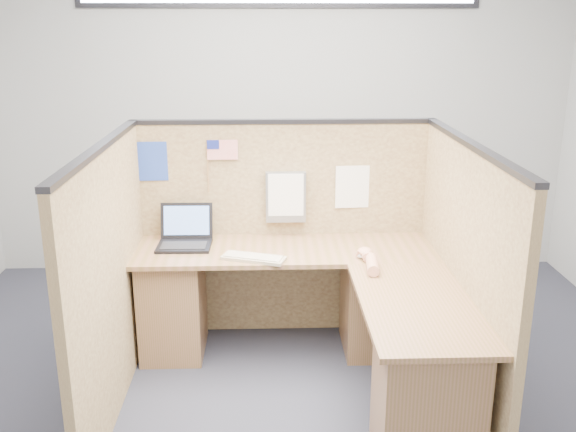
{
  "coord_description": "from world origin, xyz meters",
  "views": [
    {
      "loc": [
        -0.12,
        -3.28,
        2.15
      ],
      "look_at": [
        0.01,
        0.5,
        1.01
      ],
      "focal_mm": 40.0,
      "sensor_mm": 36.0,
      "label": 1
    }
  ],
  "objects_px": {
    "laptop": "(185,235)",
    "keyboard": "(254,258)",
    "mouse": "(365,255)",
    "l_desk": "(317,321)"
  },
  "relations": [
    {
      "from": "keyboard",
      "to": "mouse",
      "type": "xyz_separation_m",
      "value": [
        0.7,
        -0.0,
        0.01
      ]
    },
    {
      "from": "keyboard",
      "to": "mouse",
      "type": "distance_m",
      "value": 0.7
    },
    {
      "from": "l_desk",
      "to": "keyboard",
      "type": "distance_m",
      "value": 0.55
    },
    {
      "from": "laptop",
      "to": "keyboard",
      "type": "xyz_separation_m",
      "value": [
        0.46,
        -0.31,
        -0.05
      ]
    },
    {
      "from": "l_desk",
      "to": "keyboard",
      "type": "xyz_separation_m",
      "value": [
        -0.39,
        0.19,
        0.35
      ]
    },
    {
      "from": "laptop",
      "to": "keyboard",
      "type": "distance_m",
      "value": 0.56
    },
    {
      "from": "keyboard",
      "to": "laptop",
      "type": "bearing_deg",
      "value": 164.81
    },
    {
      "from": "mouse",
      "to": "laptop",
      "type": "bearing_deg",
      "value": 164.91
    },
    {
      "from": "l_desk",
      "to": "laptop",
      "type": "height_order",
      "value": "laptop"
    },
    {
      "from": "laptop",
      "to": "mouse",
      "type": "bearing_deg",
      "value": -14.15
    }
  ]
}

